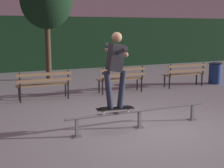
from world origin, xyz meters
TOP-DOWN VIEW (x-y plane):
  - ground_plane at (0.00, 0.00)m, footprint 90.00×90.00m
  - hedge_backdrop at (0.00, 10.78)m, footprint 24.00×1.20m
  - grind_rail at (0.00, 0.19)m, footprint 3.33×0.18m
  - skateboard at (-0.58, 0.19)m, footprint 0.80×0.31m
  - skateboarder at (-0.58, 0.19)m, footprint 0.63×1.40m
  - park_bench_left_center at (-1.30, 3.65)m, footprint 1.61×0.46m
  - park_bench_right_center at (1.26, 3.65)m, footprint 1.61×0.46m
  - park_bench_rightmost at (3.82, 3.65)m, footprint 1.61×0.46m
  - tree_behind_benches at (-0.29, 7.35)m, footprint 2.08×2.08m
  - trash_can at (5.35, 3.78)m, footprint 0.52×0.52m

SIDE VIEW (x-z plane):
  - ground_plane at x=0.00m, z-range 0.00..0.00m
  - grind_rail at x=0.00m, z-range 0.10..0.51m
  - trash_can at x=5.35m, z-range 0.01..0.81m
  - skateboard at x=-0.58m, z-range 0.44..0.53m
  - park_bench_left_center at x=-1.30m, z-range 0.10..0.98m
  - park_bench_right_center at x=1.26m, z-range 0.10..0.98m
  - park_bench_rightmost at x=3.82m, z-range 0.10..0.98m
  - hedge_backdrop at x=0.00m, z-range 0.00..2.69m
  - skateboarder at x=-0.58m, z-range 0.64..2.20m
  - tree_behind_benches at x=-0.29m, z-range 1.01..5.38m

